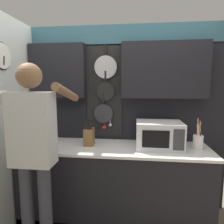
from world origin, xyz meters
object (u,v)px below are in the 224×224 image
at_px(person, 34,143).
at_px(microwave, 159,135).
at_px(knife_block, 89,136).
at_px(utensil_crock, 198,141).

bearing_deg(person, microwave, 26.76).
distance_m(knife_block, person, 0.71).
bearing_deg(utensil_crock, microwave, -179.84).
xyz_separation_m(microwave, knife_block, (-0.82, 0.00, -0.04)).
bearing_deg(utensil_crock, knife_block, -179.96).
xyz_separation_m(microwave, utensil_crock, (0.43, 0.00, -0.05)).
bearing_deg(microwave, knife_block, 179.97).
height_order(microwave, person, person).
relative_size(knife_block, utensil_crock, 0.80).
xyz_separation_m(knife_block, utensil_crock, (1.24, 0.00, -0.01)).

